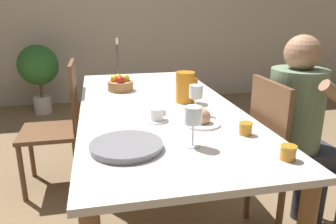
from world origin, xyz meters
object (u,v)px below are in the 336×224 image
person_seated (300,122)px  fruit_bowl (120,84)px  candlestick_tall (118,64)px  wine_glass_juice (193,118)px  serving_tray (126,146)px  wine_glass_water (196,93)px  potted_plant (38,68)px  chair_opposite (60,123)px  red_pitcher (185,87)px  jam_jar_red (246,128)px  chair_person_side (284,158)px  bread_plate (202,119)px  jam_jar_amber (288,152)px  teacup_near_person (157,116)px

person_seated → fruit_bowl: person_seated is taller
candlestick_tall → wine_glass_juice: bearing=-81.2°
serving_tray → candlestick_tall: 1.41m
wine_glass_water → potted_plant: bearing=115.2°
chair_opposite → wine_glass_juice: size_ratio=5.31×
chair_opposite → red_pitcher: 1.00m
red_pitcher → potted_plant: size_ratio=0.22×
serving_tray → jam_jar_red: jam_jar_red is taller
wine_glass_juice → potted_plant: 3.29m
wine_glass_water → wine_glass_juice: 0.44m
person_seated → candlestick_tall: (-0.93, 1.16, 0.17)m
chair_person_side → wine_glass_water: 0.63m
bread_plate → jam_jar_amber: 0.51m
wine_glass_water → teacup_near_person: wine_glass_water is taller
wine_glass_juice → serving_tray: 0.31m
person_seated → chair_person_side: bearing=-72.9°
chair_opposite → red_pitcher: size_ratio=4.87×
serving_tray → red_pitcher: bearing=56.5°
red_pitcher → wine_glass_water: 0.27m
candlestick_tall → serving_tray: bearing=-92.7°
wine_glass_juice → fruit_bowl: bearing=102.0°
chair_person_side → serving_tray: (-0.90, -0.22, 0.25)m
red_pitcher → fruit_bowl: (-0.38, 0.40, -0.05)m
teacup_near_person → bread_plate: bread_plate is taller
serving_tray → bread_plate: (0.41, 0.23, 0.01)m
person_seated → potted_plant: 3.36m
wine_glass_juice → potted_plant: bearing=109.9°
fruit_bowl → wine_glass_juice: bearing=-78.0°
person_seated → wine_glass_water: (-0.57, 0.15, 0.16)m
person_seated → bread_plate: person_seated is taller
wine_glass_water → jam_jar_amber: wine_glass_water is taller
chair_person_side → teacup_near_person: (-0.71, 0.12, 0.27)m
wine_glass_water → person_seated: bearing=-14.4°
chair_person_side → bread_plate: size_ratio=4.95×
person_seated → bread_plate: size_ratio=6.17×
chair_person_side → serving_tray: size_ratio=3.04×
serving_tray → fruit_bowl: (0.06, 1.06, 0.03)m
bread_plate → potted_plant: size_ratio=0.22×
person_seated → fruit_bowl: size_ratio=6.45×
chair_person_side → potted_plant: (-1.73, 2.84, 0.09)m
chair_opposite → potted_plant: chair_opposite is taller
wine_glass_juice → jam_jar_amber: size_ratio=2.78×
chair_opposite → jam_jar_amber: size_ratio=14.74×
chair_opposite → jam_jar_amber: 1.70m
red_pitcher → jam_jar_red: bearing=-77.4°
wine_glass_water → fruit_bowl: size_ratio=0.94×
teacup_near_person → potted_plant: potted_plant is taller
chair_person_side → person_seated: size_ratio=0.80×
red_pitcher → wine_glass_juice: bearing=-102.3°
teacup_near_person → jam_jar_red: size_ratio=1.92×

